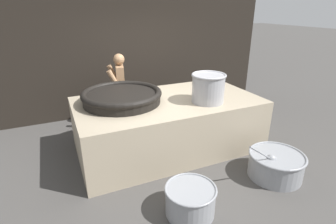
% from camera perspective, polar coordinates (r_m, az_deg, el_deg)
% --- Properties ---
extents(ground_plane, '(60.00, 60.00, 0.00)m').
position_cam_1_polar(ground_plane, '(5.14, 0.00, -7.49)').
color(ground_plane, '#474442').
extents(back_wall, '(7.34, 0.24, 3.60)m').
position_cam_1_polar(back_wall, '(6.65, -8.41, 15.51)').
color(back_wall, black).
rests_on(back_wall, ground_plane).
extents(hearth_platform, '(3.29, 1.79, 0.96)m').
position_cam_1_polar(hearth_platform, '(4.92, 0.00, -2.60)').
color(hearth_platform, tan).
rests_on(hearth_platform, ground_plane).
extents(giant_wok_near, '(1.39, 1.39, 0.22)m').
position_cam_1_polar(giant_wok_near, '(4.62, -9.99, 3.41)').
color(giant_wok_near, black).
rests_on(giant_wok_near, hearth_platform).
extents(stock_pot, '(0.60, 0.60, 0.50)m').
position_cam_1_polar(stock_pot, '(4.60, 8.76, 5.28)').
color(stock_pot, '#9E9EA3').
rests_on(stock_pot, hearth_platform).
extents(cook, '(0.45, 0.65, 1.64)m').
position_cam_1_polar(cook, '(5.68, -10.29, 4.88)').
color(cook, '#9E7551').
rests_on(cook, ground_plane).
extents(prep_bowl_vegetables, '(1.12, 0.87, 0.75)m').
position_cam_1_polar(prep_bowl_vegetables, '(4.54, 22.40, -10.42)').
color(prep_bowl_vegetables, gray).
rests_on(prep_bowl_vegetables, ground_plane).
extents(prep_bowl_meat, '(0.68, 0.68, 0.39)m').
position_cam_1_polar(prep_bowl_meat, '(3.58, 4.88, -18.38)').
color(prep_bowl_meat, gray).
rests_on(prep_bowl_meat, ground_plane).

